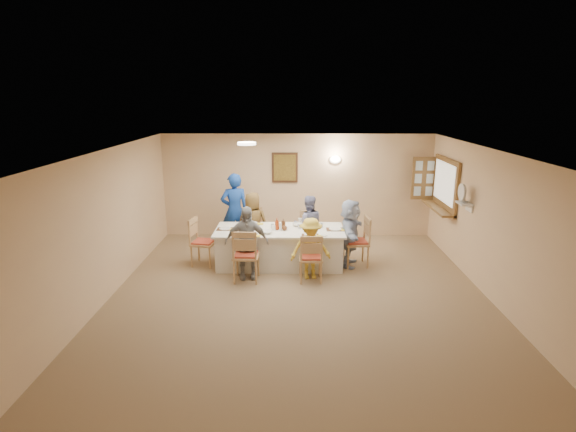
{
  "coord_description": "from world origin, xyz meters",
  "views": [
    {
      "loc": [
        -0.1,
        -7.21,
        3.35
      ],
      "look_at": [
        -0.2,
        1.4,
        1.05
      ],
      "focal_mm": 28.0,
      "sensor_mm": 36.0,
      "label": 1
    }
  ],
  "objects_px": {
    "chair_back_left": "(254,231)",
    "chair_left_end": "(204,242)",
    "serving_hatch": "(446,185)",
    "dining_table": "(280,247)",
    "diner_front_left": "(247,243)",
    "condiment_ketchup": "(277,224)",
    "chair_front_left": "(246,254)",
    "diner_right_end": "(350,233)",
    "desk_fan": "(464,196)",
    "chair_front_right": "(311,257)",
    "caregiver": "(235,211)",
    "diner_back_right": "(308,225)",
    "diner_front_right": "(311,249)",
    "chair_right_end": "(356,241)",
    "diner_back_left": "(253,223)",
    "chair_back_right": "(308,232)"
  },
  "relations": [
    {
      "from": "chair_back_right",
      "to": "chair_right_end",
      "type": "relative_size",
      "value": 0.89
    },
    {
      "from": "diner_right_end",
      "to": "condiment_ketchup",
      "type": "height_order",
      "value": "diner_right_end"
    },
    {
      "from": "chair_front_left",
      "to": "chair_front_right",
      "type": "bearing_deg",
      "value": -178.52
    },
    {
      "from": "desk_fan",
      "to": "diner_back_right",
      "type": "distance_m",
      "value": 3.19
    },
    {
      "from": "dining_table",
      "to": "chair_left_end",
      "type": "bearing_deg",
      "value": 180.0
    },
    {
      "from": "chair_right_end",
      "to": "diner_back_left",
      "type": "relative_size",
      "value": 0.74
    },
    {
      "from": "diner_back_right",
      "to": "diner_right_end",
      "type": "relative_size",
      "value": 0.95
    },
    {
      "from": "diner_back_left",
      "to": "diner_front_left",
      "type": "bearing_deg",
      "value": 96.08
    },
    {
      "from": "dining_table",
      "to": "chair_back_left",
      "type": "height_order",
      "value": "chair_back_left"
    },
    {
      "from": "diner_right_end",
      "to": "condiment_ketchup",
      "type": "relative_size",
      "value": 5.74
    },
    {
      "from": "chair_back_left",
      "to": "chair_left_end",
      "type": "bearing_deg",
      "value": -148.22
    },
    {
      "from": "dining_table",
      "to": "diner_front_right",
      "type": "height_order",
      "value": "diner_front_right"
    },
    {
      "from": "chair_front_right",
      "to": "diner_back_right",
      "type": "xyz_separation_m",
      "value": [
        -0.0,
        1.48,
        0.19
      ]
    },
    {
      "from": "dining_table",
      "to": "chair_back_right",
      "type": "distance_m",
      "value": 1.0
    },
    {
      "from": "diner_back_right",
      "to": "chair_back_right",
      "type": "bearing_deg",
      "value": -93.71
    },
    {
      "from": "chair_left_end",
      "to": "diner_front_left",
      "type": "bearing_deg",
      "value": -115.36
    },
    {
      "from": "chair_right_end",
      "to": "diner_front_right",
      "type": "relative_size",
      "value": 0.86
    },
    {
      "from": "serving_hatch",
      "to": "diner_front_right",
      "type": "relative_size",
      "value": 1.27
    },
    {
      "from": "desk_fan",
      "to": "chair_back_left",
      "type": "xyz_separation_m",
      "value": [
        -4.07,
        1.19,
        -1.06
      ]
    },
    {
      "from": "serving_hatch",
      "to": "chair_front_right",
      "type": "height_order",
      "value": "serving_hatch"
    },
    {
      "from": "desk_fan",
      "to": "diner_right_end",
      "type": "height_order",
      "value": "desk_fan"
    },
    {
      "from": "serving_hatch",
      "to": "chair_front_right",
      "type": "xyz_separation_m",
      "value": [
        -2.98,
        -1.76,
        -1.03
      ]
    },
    {
      "from": "chair_left_end",
      "to": "desk_fan",
      "type": "bearing_deg",
      "value": -84.23
    },
    {
      "from": "chair_front_left",
      "to": "diner_front_right",
      "type": "height_order",
      "value": "diner_front_right"
    },
    {
      "from": "serving_hatch",
      "to": "chair_back_left",
      "type": "height_order",
      "value": "serving_hatch"
    },
    {
      "from": "diner_back_right",
      "to": "diner_right_end",
      "type": "xyz_separation_m",
      "value": [
        0.82,
        -0.68,
        0.04
      ]
    },
    {
      "from": "condiment_ketchup",
      "to": "desk_fan",
      "type": "bearing_deg",
      "value": -6.13
    },
    {
      "from": "chair_left_end",
      "to": "condiment_ketchup",
      "type": "height_order",
      "value": "condiment_ketchup"
    },
    {
      "from": "chair_front_left",
      "to": "diner_right_end",
      "type": "xyz_separation_m",
      "value": [
        2.02,
        0.8,
        0.18
      ]
    },
    {
      "from": "diner_back_right",
      "to": "caregiver",
      "type": "relative_size",
      "value": 0.77
    },
    {
      "from": "diner_front_left",
      "to": "diner_front_right",
      "type": "xyz_separation_m",
      "value": [
        1.2,
        0.0,
        -0.11
      ]
    },
    {
      "from": "chair_back_right",
      "to": "desk_fan",
      "type": "bearing_deg",
      "value": -17.54
    },
    {
      "from": "condiment_ketchup",
      "to": "diner_front_left",
      "type": "bearing_deg",
      "value": -129.38
    },
    {
      "from": "chair_front_left",
      "to": "condiment_ketchup",
      "type": "relative_size",
      "value": 4.25
    },
    {
      "from": "desk_fan",
      "to": "diner_front_right",
      "type": "bearing_deg",
      "value": -174.27
    },
    {
      "from": "desk_fan",
      "to": "dining_table",
      "type": "height_order",
      "value": "desk_fan"
    },
    {
      "from": "chair_back_left",
      "to": "diner_back_left",
      "type": "xyz_separation_m",
      "value": [
        0.0,
        -0.12,
        0.2
      ]
    },
    {
      "from": "serving_hatch",
      "to": "dining_table",
      "type": "relative_size",
      "value": 0.58
    },
    {
      "from": "condiment_ketchup",
      "to": "diner_right_end",
      "type": "bearing_deg",
      "value": 0.54
    },
    {
      "from": "dining_table",
      "to": "chair_back_left",
      "type": "bearing_deg",
      "value": 126.87
    },
    {
      "from": "desk_fan",
      "to": "diner_front_right",
      "type": "relative_size",
      "value": 0.25
    },
    {
      "from": "desk_fan",
      "to": "chair_front_right",
      "type": "relative_size",
      "value": 0.32
    },
    {
      "from": "chair_front_right",
      "to": "chair_right_end",
      "type": "xyz_separation_m",
      "value": [
        0.95,
        0.8,
        0.04
      ]
    },
    {
      "from": "diner_front_left",
      "to": "condiment_ketchup",
      "type": "distance_m",
      "value": 0.88
    },
    {
      "from": "serving_hatch",
      "to": "caregiver",
      "type": "bearing_deg",
      "value": 177.62
    },
    {
      "from": "chair_right_end",
      "to": "diner_right_end",
      "type": "distance_m",
      "value": 0.22
    },
    {
      "from": "chair_front_right",
      "to": "caregiver",
      "type": "bearing_deg",
      "value": -50.69
    },
    {
      "from": "chair_back_left",
      "to": "caregiver",
      "type": "relative_size",
      "value": 0.57
    },
    {
      "from": "desk_fan",
      "to": "diner_front_right",
      "type": "distance_m",
      "value": 3.04
    },
    {
      "from": "chair_front_left",
      "to": "diner_back_right",
      "type": "relative_size",
      "value": 0.78
    }
  ]
}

